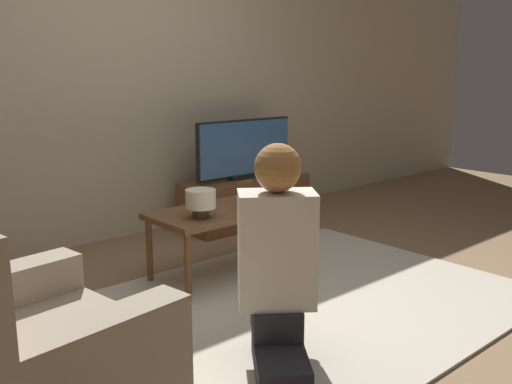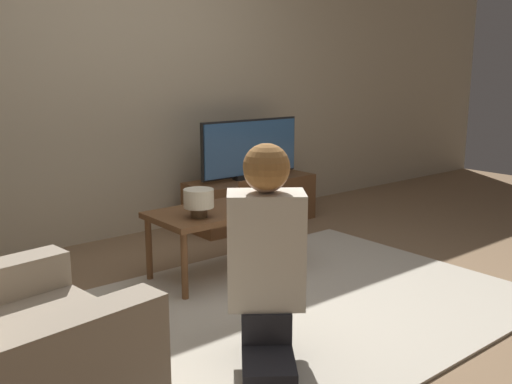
# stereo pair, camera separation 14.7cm
# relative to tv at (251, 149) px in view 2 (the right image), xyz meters

# --- Properties ---
(ground_plane) EXTENTS (10.00, 10.00, 0.00)m
(ground_plane) POSITION_rel_tv_xyz_m (-1.01, -1.53, -0.65)
(ground_plane) COLOR #896B4C
(wall_back) EXTENTS (10.00, 0.06, 2.60)m
(wall_back) POSITION_rel_tv_xyz_m (-1.01, 0.40, 0.65)
(wall_back) COLOR beige
(wall_back) RESTS_ON ground_plane
(rug) EXTENTS (2.75, 1.89, 0.02)m
(rug) POSITION_rel_tv_xyz_m (-1.01, -1.53, -0.65)
(rug) COLOR beige
(rug) RESTS_ON ground_plane
(tv_stand) EXTENTS (1.14, 0.43, 0.40)m
(tv_stand) POSITION_rel_tv_xyz_m (0.00, -0.00, -0.45)
(tv_stand) COLOR brown
(tv_stand) RESTS_ON ground_plane
(tv) EXTENTS (0.99, 0.08, 0.50)m
(tv) POSITION_rel_tv_xyz_m (0.00, 0.00, 0.00)
(tv) COLOR black
(tv) RESTS_ON tv_stand
(coffee_table) EXTENTS (0.96, 0.49, 0.45)m
(coffee_table) POSITION_rel_tv_xyz_m (-0.91, -0.87, -0.26)
(coffee_table) COLOR brown
(coffee_table) RESTS_ON ground_plane
(armchair) EXTENTS (0.83, 0.86, 0.92)m
(armchair) POSITION_rel_tv_xyz_m (-2.56, -1.86, -0.35)
(armchair) COLOR gray
(armchair) RESTS_ON ground_plane
(person_kneeling) EXTENTS (0.67, 0.77, 0.99)m
(person_kneeling) POSITION_rel_tv_xyz_m (-1.43, -1.89, -0.14)
(person_kneeling) COLOR #232328
(person_kneeling) RESTS_ON rug
(picture_frame) EXTENTS (0.11, 0.01, 0.15)m
(picture_frame) POSITION_rel_tv_xyz_m (-0.73, -0.85, -0.13)
(picture_frame) COLOR brown
(picture_frame) RESTS_ON coffee_table
(table_lamp) EXTENTS (0.18, 0.18, 0.17)m
(table_lamp) POSITION_rel_tv_xyz_m (-1.17, -0.96, -0.11)
(table_lamp) COLOR #4C3823
(table_lamp) RESTS_ON coffee_table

